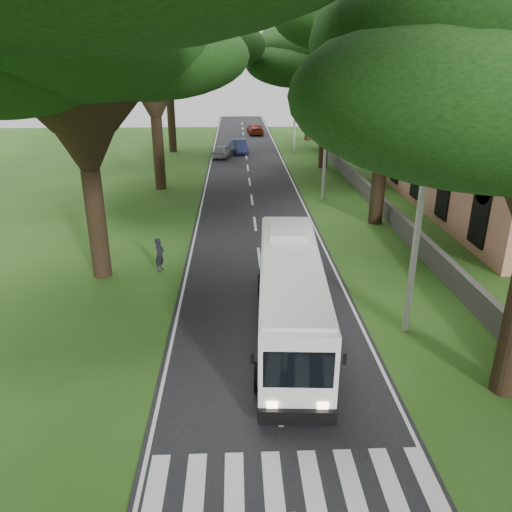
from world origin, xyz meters
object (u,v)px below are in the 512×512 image
Objects in this scene: distant_car_a at (223,151)px; pedestrian at (160,255)px; distant_car_b at (239,146)px; distant_car_c at (255,129)px; pole_far at (295,116)px; pole_near at (417,232)px; pole_mid at (325,145)px; coach_bus at (290,293)px.

pedestrian is at bearing 99.19° from distant_car_a.
distant_car_c reaches higher than distant_car_b.
distant_car_c is (-3.81, 15.34, -3.41)m from pole_far.
distant_car_a is 0.81× the size of distant_car_c.
distant_car_c is (-3.81, 55.34, -3.41)m from pole_near.
pole_near reaches higher than distant_car_c.
distant_car_a is (-8.09, 17.71, -3.45)m from pole_mid.
coach_bus is at bearing -103.19° from pole_mid.
distant_car_c is at bearing 96.16° from pole_mid.
pole_far is at bearing -14.06° from distant_car_b.
pole_near reaches higher than pedestrian.
pole_far is at bearing 90.00° from pole_mid.
pole_near is 4.54× the size of pedestrian.
pedestrian is (-5.98, 6.55, -0.87)m from coach_bus.
pedestrian reaches higher than distant_car_b.
distant_car_b is at bearing 95.96° from coach_bus.
distant_car_a is 18.14m from distant_car_c.
pole_far reaches higher than distant_car_b.
pole_mid is at bearing 128.48° from distant_car_a.
pole_far is at bearing 87.00° from coach_bus.
coach_bus reaches higher than pedestrian.
pole_far is at bearing 90.00° from pole_near.
pole_far is 16.17m from distant_car_c.
pole_mid is 21.69m from distant_car_b.
pole_mid is 1.00× the size of pole_far.
distant_car_b is 2.53× the size of pedestrian.
pole_near is at bearing -90.00° from pole_mid.
distant_car_c is at bearing 70.76° from distant_car_b.
pole_far is 1.96× the size of distant_car_a.
pole_mid is 19.78m from distant_car_a.
coach_bus is at bearing -179.51° from pole_near.
pole_near is 20.00m from pole_mid.
pole_far is 4.54× the size of pedestrian.
distant_car_b is (-6.30, 40.48, -3.42)m from pole_near.
distant_car_c is at bearing 93.94° from pole_near.
pole_near is 55.57m from distant_car_c.
pole_far is 7.18m from distant_car_b.
distant_car_b is (1.79, 2.76, 0.04)m from distant_car_a.
pole_far is at bearing -150.29° from distant_car_a.
pole_far is 1.79× the size of distant_car_b.
distant_car_a is 0.92× the size of distant_car_b.
distant_car_a is at bearing 98.83° from coach_bus.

